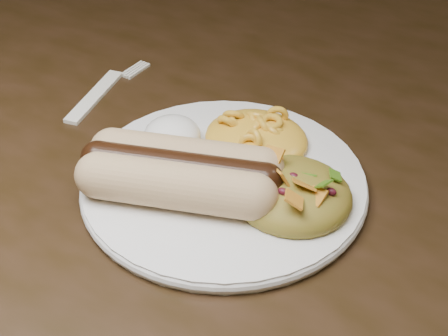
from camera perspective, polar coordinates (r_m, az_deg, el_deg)
The scene contains 7 objects.
table at distance 0.75m, azimuth -0.87°, elevation -0.60°, with size 1.60×0.90×0.75m.
plate at distance 0.58m, azimuth 0.00°, elevation -1.26°, with size 0.24×0.24×0.01m, color white.
hotdog at distance 0.55m, azimuth -3.65°, elevation -0.30°, with size 0.14×0.11×0.04m.
mac_and_cheese at distance 0.61m, azimuth 2.74°, elevation 3.52°, with size 0.10×0.09×0.04m, color yellow.
sour_cream at distance 0.61m, azimuth -4.36°, elevation 3.29°, with size 0.05×0.05×0.03m, color white.
taco_salad at distance 0.55m, azimuth 5.73°, elevation -1.41°, with size 0.10×0.09×0.04m.
fork at distance 0.71m, azimuth -10.72°, elevation 5.87°, with size 0.02×0.15×0.00m, color white.
Camera 1 is at (0.33, -0.48, 1.13)m, focal length 55.00 mm.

